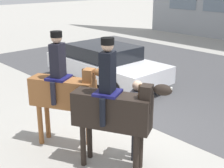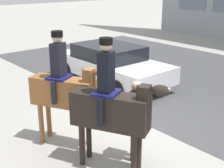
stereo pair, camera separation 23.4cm
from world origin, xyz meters
The scene contains 5 objects.
ground_plane centered at (0.00, 0.00, 0.00)m, with size 80.00×80.00×0.00m, color #9E9B93.
mounted_horse_lead centered at (-0.65, -1.52, 1.30)m, with size 1.68×1.10×2.53m.
mounted_horse_companion centered at (0.71, -1.35, 1.27)m, with size 1.79×1.12×2.56m.
pedestrian_bystander centered at (0.80, -0.82, 0.99)m, with size 0.76×0.72×1.68m.
street_car_near_lane centered at (-3.32, 2.04, 0.72)m, with size 4.58×2.00×1.36m.
Camera 2 is at (4.77, -4.83, 3.52)m, focal length 50.00 mm.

